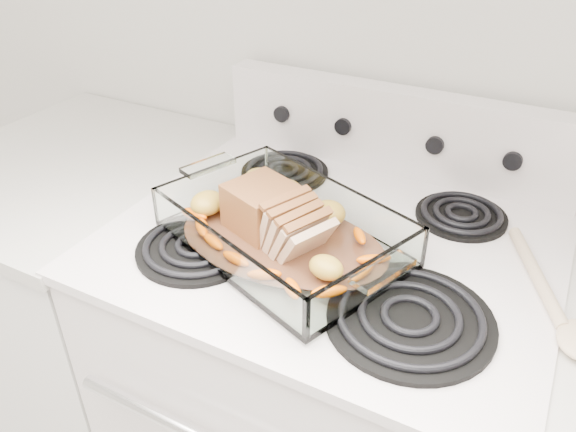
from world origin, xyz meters
The scene contains 6 objects.
electric_range centered at (0.00, 1.66, 0.48)m, with size 0.78×0.70×1.12m.
counter_left centered at (-0.67, 1.66, 0.47)m, with size 0.58×0.68×0.93m.
baking_dish centered at (-0.06, 1.57, 0.96)m, with size 0.40×0.26×0.08m.
pork_roast centered at (-0.09, 1.57, 0.99)m, with size 0.20×0.11×0.09m.
roast_vegetables centered at (-0.06, 1.60, 0.97)m, with size 0.34×0.19×0.04m.
wooden_spoon centered at (0.38, 1.61, 0.94)m, with size 0.17×0.28×0.02m.
Camera 1 is at (0.32, 0.87, 1.51)m, focal length 35.00 mm.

